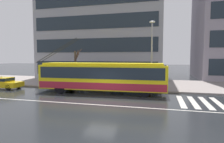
% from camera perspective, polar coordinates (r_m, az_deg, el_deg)
% --- Properties ---
extents(ground_plane, '(160.00, 160.00, 0.00)m').
position_cam_1_polar(ground_plane, '(15.41, -3.46, -8.87)').
color(ground_plane, '#232629').
extents(sidewalk_slab, '(80.00, 10.00, 0.14)m').
position_cam_1_polar(sidewalk_slab, '(24.97, 3.58, -3.61)').
color(sidewalk_slab, gray).
rests_on(sidewalk_slab, ground_plane).
extents(crosswalk_stripe_edge_near, '(0.44, 4.40, 0.01)m').
position_cam_1_polar(crosswalk_stripe_edge_near, '(16.27, 20.09, -8.41)').
color(crosswalk_stripe_edge_near, beige).
rests_on(crosswalk_stripe_edge_near, ground_plane).
extents(crosswalk_stripe_inner_a, '(0.44, 4.40, 0.01)m').
position_cam_1_polar(crosswalk_stripe_inner_a, '(16.38, 23.26, -8.41)').
color(crosswalk_stripe_inner_a, beige).
rests_on(crosswalk_stripe_inner_a, ground_plane).
extents(crosswalk_stripe_center, '(0.44, 4.40, 0.01)m').
position_cam_1_polar(crosswalk_stripe_center, '(16.55, 26.37, -8.38)').
color(crosswalk_stripe_center, beige).
rests_on(crosswalk_stripe_center, ground_plane).
extents(crosswalk_stripe_inner_b, '(0.44, 4.40, 0.01)m').
position_cam_1_polar(crosswalk_stripe_inner_b, '(16.76, 29.41, -8.33)').
color(crosswalk_stripe_inner_b, beige).
rests_on(crosswalk_stripe_inner_b, ground_plane).
extents(lane_centre_line, '(72.00, 0.14, 0.01)m').
position_cam_1_polar(lane_centre_line, '(14.31, -4.95, -9.91)').
color(lane_centre_line, silver).
rests_on(lane_centre_line, ground_plane).
extents(trolleybus, '(13.23, 2.96, 5.43)m').
position_cam_1_polar(trolleybus, '(18.63, -2.95, -1.50)').
color(trolleybus, yellow).
rests_on(trolleybus, ground_plane).
extents(taxi_queued_behind_bus, '(4.36, 2.01, 1.39)m').
position_cam_1_polar(taxi_queued_behind_bus, '(24.53, -30.23, -2.85)').
color(taxi_queued_behind_bus, yellow).
rests_on(taxi_queued_behind_bus, ground_plane).
extents(bus_shelter, '(3.63, 1.59, 2.49)m').
position_cam_1_polar(bus_shelter, '(22.43, -4.99, 0.40)').
color(bus_shelter, gray).
rests_on(bus_shelter, sidewalk_slab).
extents(pedestrian_at_shelter, '(1.53, 1.53, 1.98)m').
position_cam_1_polar(pedestrian_at_shelter, '(22.48, 0.56, -0.18)').
color(pedestrian_at_shelter, '#50564E').
rests_on(pedestrian_at_shelter, sidewalk_slab).
extents(pedestrian_approaching_curb, '(1.21, 1.21, 2.02)m').
position_cam_1_polar(pedestrian_approaching_curb, '(21.94, 2.87, -0.16)').
color(pedestrian_approaching_curb, black).
rests_on(pedestrian_approaching_curb, sidewalk_slab).
extents(pedestrian_walking_past, '(1.60, 1.60, 1.96)m').
position_cam_1_polar(pedestrian_walking_past, '(23.13, -1.77, -0.04)').
color(pedestrian_walking_past, black).
rests_on(pedestrian_walking_past, sidewalk_slab).
extents(street_lamp, '(0.60, 0.32, 7.07)m').
position_cam_1_polar(street_lamp, '(20.03, 11.89, 6.47)').
color(street_lamp, '#90909A').
rests_on(street_lamp, sidewalk_slab).
extents(street_tree_bare, '(0.93, 1.32, 4.43)m').
position_cam_1_polar(street_tree_bare, '(23.89, -10.88, 1.73)').
color(street_tree_bare, brown).
rests_on(street_tree_bare, sidewalk_slab).
extents(office_tower_corner_left, '(20.46, 14.83, 20.93)m').
position_cam_1_polar(office_tower_corner_left, '(35.98, -1.77, 15.48)').
color(office_tower_corner_left, gray).
rests_on(office_tower_corner_left, ground_plane).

